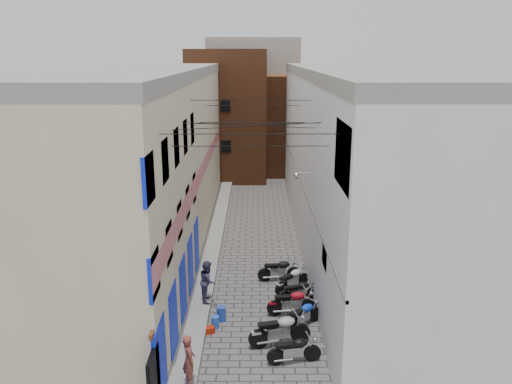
{
  "coord_description": "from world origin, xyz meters",
  "views": [
    {
      "loc": [
        0.14,
        -11.7,
        9.63
      ],
      "look_at": [
        0.2,
        12.24,
        3.0
      ],
      "focal_mm": 35.0,
      "sensor_mm": 36.0,
      "label": 1
    }
  ],
  "objects_px": {
    "motorcycle_e": "(299,290)",
    "motorcycle_g": "(279,269)",
    "water_jug_near": "(215,322)",
    "red_crate": "(209,330)",
    "motorcycle_b": "(280,329)",
    "motorcycle_c": "(303,314)",
    "person_b": "(208,281)",
    "motorcycle_a": "(294,349)",
    "motorcycle_d": "(292,301)",
    "motorcycle_f": "(292,279)",
    "person_a": "(189,360)",
    "water_jug_far": "(221,314)"
  },
  "relations": [
    {
      "from": "motorcycle_e",
      "to": "motorcycle_g",
      "type": "xyz_separation_m",
      "value": [
        -0.7,
        1.98,
        0.04
      ]
    },
    {
      "from": "water_jug_near",
      "to": "red_crate",
      "type": "xyz_separation_m",
      "value": [
        -0.2,
        -0.35,
        -0.11
      ]
    },
    {
      "from": "motorcycle_b",
      "to": "motorcycle_c",
      "type": "height_order",
      "value": "motorcycle_b"
    },
    {
      "from": "motorcycle_c",
      "to": "motorcycle_g",
      "type": "bearing_deg",
      "value": 151.37
    },
    {
      "from": "motorcycle_b",
      "to": "water_jug_near",
      "type": "height_order",
      "value": "motorcycle_b"
    },
    {
      "from": "person_b",
      "to": "motorcycle_a",
      "type": "bearing_deg",
      "value": -141.48
    },
    {
      "from": "motorcycle_d",
      "to": "motorcycle_f",
      "type": "height_order",
      "value": "motorcycle_d"
    },
    {
      "from": "motorcycle_c",
      "to": "person_a",
      "type": "bearing_deg",
      "value": -84.77
    },
    {
      "from": "red_crate",
      "to": "person_a",
      "type": "bearing_deg",
      "value": -95.19
    },
    {
      "from": "motorcycle_c",
      "to": "motorcycle_f",
      "type": "relative_size",
      "value": 0.93
    },
    {
      "from": "motorcycle_a",
      "to": "person_b",
      "type": "distance_m",
      "value": 4.93
    },
    {
      "from": "motorcycle_c",
      "to": "person_b",
      "type": "bearing_deg",
      "value": -152.28
    },
    {
      "from": "person_b",
      "to": "red_crate",
      "type": "relative_size",
      "value": 4.5
    },
    {
      "from": "motorcycle_f",
      "to": "motorcycle_b",
      "type": "bearing_deg",
      "value": -51.59
    },
    {
      "from": "person_a",
      "to": "red_crate",
      "type": "height_order",
      "value": "person_a"
    },
    {
      "from": "motorcycle_a",
      "to": "red_crate",
      "type": "bearing_deg",
      "value": -131.83
    },
    {
      "from": "motorcycle_b",
      "to": "motorcycle_e",
      "type": "distance_m",
      "value": 3.22
    },
    {
      "from": "motorcycle_d",
      "to": "person_b",
      "type": "relative_size",
      "value": 1.18
    },
    {
      "from": "motorcycle_b",
      "to": "motorcycle_e",
      "type": "height_order",
      "value": "motorcycle_b"
    },
    {
      "from": "person_b",
      "to": "person_a",
      "type": "bearing_deg",
      "value": 178.26
    },
    {
      "from": "motorcycle_d",
      "to": "water_jug_far",
      "type": "xyz_separation_m",
      "value": [
        -2.68,
        -0.44,
        -0.28
      ]
    },
    {
      "from": "water_jug_near",
      "to": "motorcycle_e",
      "type": "bearing_deg",
      "value": 31.35
    },
    {
      "from": "water_jug_far",
      "to": "motorcycle_e",
      "type": "bearing_deg",
      "value": 25.47
    },
    {
      "from": "motorcycle_a",
      "to": "red_crate",
      "type": "xyz_separation_m",
      "value": [
        -2.9,
        1.81,
        -0.4
      ]
    },
    {
      "from": "water_jug_near",
      "to": "red_crate",
      "type": "distance_m",
      "value": 0.42
    },
    {
      "from": "motorcycle_a",
      "to": "person_a",
      "type": "bearing_deg",
      "value": -77.14
    },
    {
      "from": "motorcycle_c",
      "to": "motorcycle_e",
      "type": "relative_size",
      "value": 1.0
    },
    {
      "from": "motorcycle_f",
      "to": "motorcycle_g",
      "type": "distance_m",
      "value": 1.09
    },
    {
      "from": "motorcycle_c",
      "to": "motorcycle_d",
      "type": "height_order",
      "value": "motorcycle_d"
    },
    {
      "from": "motorcycle_f",
      "to": "person_a",
      "type": "height_order",
      "value": "person_a"
    },
    {
      "from": "motorcycle_c",
      "to": "water_jug_near",
      "type": "distance_m",
      "value": 3.22
    },
    {
      "from": "water_jug_far",
      "to": "person_b",
      "type": "bearing_deg",
      "value": 117.49
    },
    {
      "from": "motorcycle_b",
      "to": "motorcycle_g",
      "type": "relative_size",
      "value": 1.15
    },
    {
      "from": "motorcycle_d",
      "to": "motorcycle_f",
      "type": "distance_m",
      "value": 2.02
    },
    {
      "from": "person_b",
      "to": "water_jug_near",
      "type": "relative_size",
      "value": 3.64
    },
    {
      "from": "motorcycle_c",
      "to": "motorcycle_e",
      "type": "height_order",
      "value": "motorcycle_e"
    },
    {
      "from": "motorcycle_f",
      "to": "person_a",
      "type": "bearing_deg",
      "value": -69.99
    },
    {
      "from": "motorcycle_a",
      "to": "water_jug_far",
      "type": "distance_m",
      "value": 3.68
    },
    {
      "from": "motorcycle_c",
      "to": "water_jug_far",
      "type": "relative_size",
      "value": 3.15
    },
    {
      "from": "motorcycle_c",
      "to": "red_crate",
      "type": "distance_m",
      "value": 3.45
    },
    {
      "from": "motorcycle_a",
      "to": "person_a",
      "type": "xyz_separation_m",
      "value": [
        -3.19,
        -1.34,
        0.51
      ]
    },
    {
      "from": "motorcycle_e",
      "to": "person_a",
      "type": "height_order",
      "value": "person_a"
    },
    {
      "from": "motorcycle_b",
      "to": "motorcycle_d",
      "type": "relative_size",
      "value": 1.12
    },
    {
      "from": "water_jug_far",
      "to": "red_crate",
      "type": "xyz_separation_m",
      "value": [
        -0.39,
        -0.87,
        -0.16
      ]
    },
    {
      "from": "motorcycle_c",
      "to": "person_b",
      "type": "distance_m",
      "value": 3.96
    },
    {
      "from": "motorcycle_c",
      "to": "motorcycle_f",
      "type": "height_order",
      "value": "motorcycle_f"
    },
    {
      "from": "motorcycle_e",
      "to": "motorcycle_g",
      "type": "distance_m",
      "value": 2.1
    },
    {
      "from": "motorcycle_c",
      "to": "motorcycle_f",
      "type": "xyz_separation_m",
      "value": [
        -0.19,
        2.89,
        0.04
      ]
    },
    {
      "from": "motorcycle_e",
      "to": "motorcycle_b",
      "type": "bearing_deg",
      "value": -32.44
    },
    {
      "from": "motorcycle_g",
      "to": "red_crate",
      "type": "relative_size",
      "value": 5.17
    }
  ]
}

